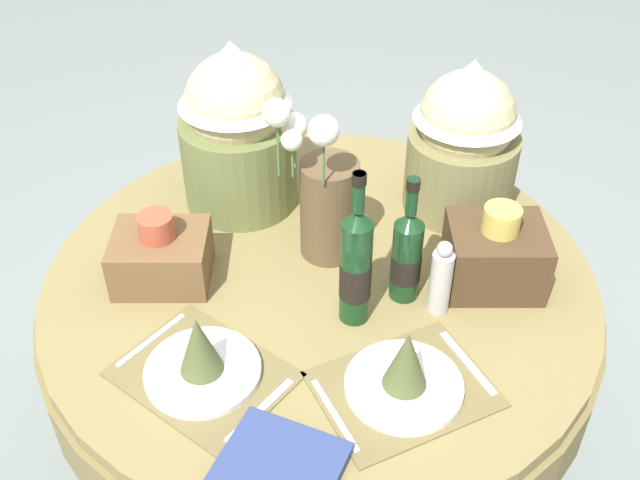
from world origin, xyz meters
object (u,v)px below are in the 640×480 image
Objects in this scene: place_setting_left at (201,360)px; book_on_table at (280,465)px; wine_bottle_centre at (407,255)px; woven_basket_side_left at (161,255)px; flower_vase at (325,197)px; wine_bottle_left at (356,266)px; pepper_mill at (441,279)px; gift_tub_back_left at (236,121)px; place_setting_right at (405,374)px; woven_basket_side_right at (495,254)px; gift_tub_back_right at (465,133)px; dining_table at (320,315)px.

book_on_table is at bearing -53.13° from place_setting_left.
wine_bottle_centre reaches higher than woven_basket_side_left.
flower_vase reaches higher than book_on_table.
wine_bottle_left is 1.99× the size of pepper_mill.
book_on_table is (-0.15, -0.40, -0.13)m from wine_bottle_left.
flower_vase is (0.25, 0.40, 0.12)m from place_setting_left.
wine_bottle_left is 0.54m from gift_tub_back_left.
place_setting_left is at bearing 174.66° from place_setting_right.
flower_vase is 2.02× the size of woven_basket_side_right.
gift_tub_back_right is (0.29, 0.42, 0.07)m from wine_bottle_left.
gift_tub_back_right is (0.10, 0.40, 0.13)m from pepper_mill.
wine_bottle_centre is at bearing 85.25° from place_setting_right.
flower_vase reaches higher than pepper_mill.
pepper_mill is at bearing 74.68° from book_on_table.
pepper_mill is 0.54m from book_on_table.
gift_tub_back_right is (0.57, -0.02, -0.02)m from gift_tub_back_left.
wine_bottle_centre is 0.71× the size of gift_tub_back_left.
flower_vase is 1.38× the size of wine_bottle_centre.
gift_tub_back_right reaches higher than place_setting_right.
woven_basket_side_left is (-0.37, -0.01, 0.20)m from dining_table.
place_setting_left reaches higher than dining_table.
gift_tub_back_left reaches higher than place_setting_left.
gift_tub_back_right reaches higher than pepper_mill.
pepper_mill is (0.26, -0.11, 0.22)m from dining_table.
woven_basket_side_left is (-0.13, 0.30, 0.02)m from place_setting_left.
book_on_table is at bearing -142.33° from place_setting_right.
woven_basket_side_right reaches higher than place_setting_left.
pepper_mill is 0.46× the size of gift_tub_back_right.
book_on_table is 0.95m from gift_tub_back_right.
place_setting_left is at bearing -135.21° from gift_tub_back_right.
gift_tub_back_left reaches higher than woven_basket_side_left.
dining_table is 6.11× the size of woven_basket_side_right.
place_setting_left is 0.71m from woven_basket_side_right.
pepper_mill is at bearing -41.73° from gift_tub_back_left.
woven_basket_side_right is at bearing 34.48° from pepper_mill.
gift_tub_back_left is (-0.22, 0.22, 0.07)m from flower_vase.
dining_table is 0.32m from wine_bottle_left.
place_setting_left is at bearing -151.27° from wine_bottle_left.
wine_bottle_left reaches higher than woven_basket_side_left.
book_on_table is (-0.34, -0.42, -0.08)m from pepper_mill.
place_setting_left is 1.34× the size of wine_bottle_centre.
gift_tub_back_left is at bearing 122.51° from book_on_table.
place_setting_right is at bearing -32.51° from woven_basket_side_left.
woven_basket_side_left is (-0.44, 0.13, -0.08)m from wine_bottle_left.
pepper_mill is 0.64m from woven_basket_side_left.
pepper_mill is (0.10, 0.24, 0.04)m from place_setting_right.
place_setting_left is at bearing -67.18° from woven_basket_side_left.
gift_tub_back_left is 0.39m from woven_basket_side_left.
gift_tub_back_left reaches higher than dining_table.
pepper_mill is (0.07, -0.05, -0.03)m from wine_bottle_centre.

